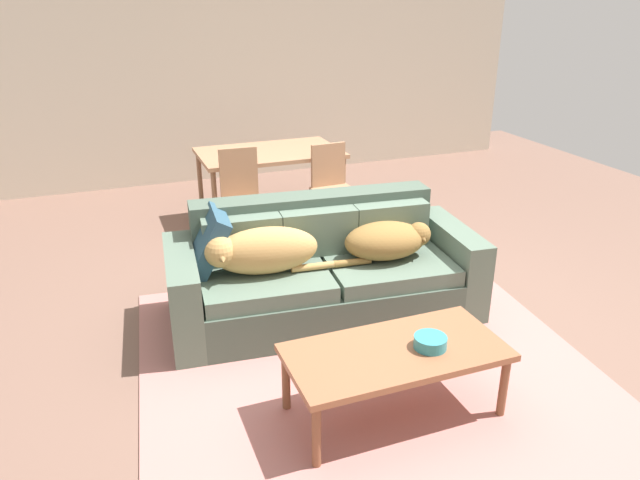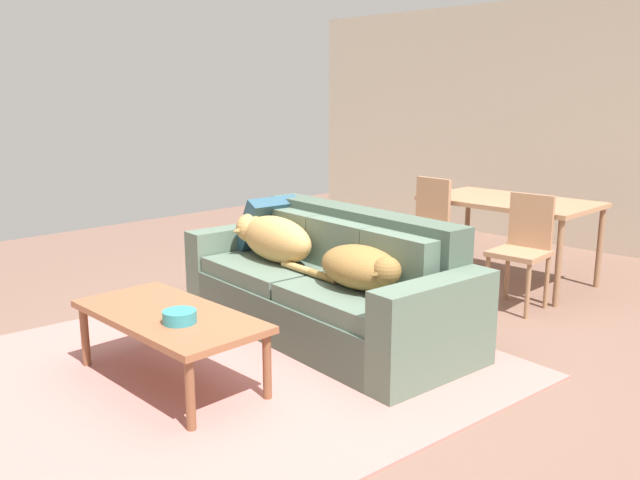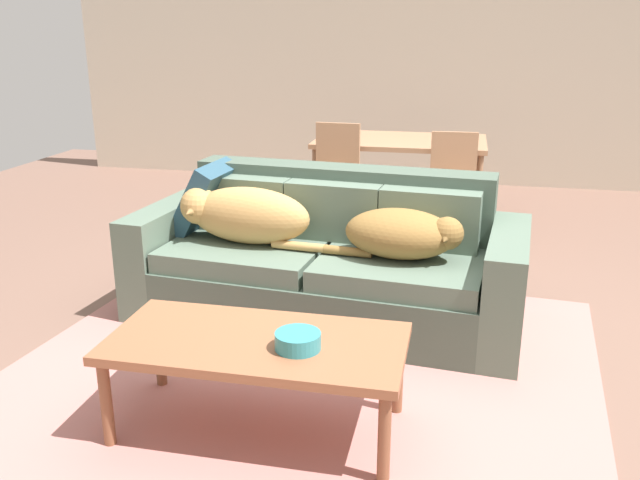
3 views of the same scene
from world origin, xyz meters
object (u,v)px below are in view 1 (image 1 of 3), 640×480
(bowl_on_coffee_table, at_px, (430,342))
(dining_table, at_px, (270,157))
(dog_on_right_cushion, at_px, (388,240))
(dining_chair_near_left, at_px, (242,195))
(throw_pillow_by_left_arm, at_px, (207,242))
(dining_chair_near_right, at_px, (333,185))
(couch, at_px, (322,273))
(coffee_table, at_px, (395,356))
(dog_on_left_cushion, at_px, (260,251))

(bowl_on_coffee_table, xyz_separation_m, dining_table, (0.07, 3.42, 0.22))
(dog_on_right_cushion, xyz_separation_m, dining_chair_near_left, (-0.70, 1.63, -0.07))
(dining_chair_near_left, bearing_deg, throw_pillow_by_left_arm, -110.48)
(dog_on_right_cushion, relative_size, dining_chair_near_right, 0.86)
(couch, distance_m, coffee_table, 1.28)
(dining_chair_near_left, bearing_deg, couch, -77.27)
(dining_chair_near_left, bearing_deg, dog_on_left_cushion, -96.21)
(dog_on_right_cushion, height_order, dining_table, dining_table)
(dog_on_right_cushion, distance_m, dining_chair_near_left, 1.77)
(dog_on_right_cushion, bearing_deg, coffee_table, -108.86)
(dining_table, bearing_deg, dining_chair_near_right, -51.70)
(dining_table, distance_m, dining_chair_near_right, 0.78)
(dog_on_left_cushion, distance_m, bowl_on_coffee_table, 1.41)
(dog_on_right_cushion, distance_m, dining_table, 2.27)
(coffee_table, bearing_deg, bowl_on_coffee_table, -14.43)
(dining_chair_near_right, bearing_deg, throw_pillow_by_left_arm, -141.19)
(dog_on_left_cushion, distance_m, throw_pillow_by_left_arm, 0.40)
(bowl_on_coffee_table, relative_size, dining_chair_near_left, 0.20)
(throw_pillow_by_left_arm, distance_m, dining_chair_near_right, 2.04)
(bowl_on_coffee_table, bearing_deg, dog_on_right_cushion, 74.94)
(couch, xyz_separation_m, throw_pillow_by_left_arm, (-0.83, 0.14, 0.33))
(dog_on_left_cushion, height_order, dining_chair_near_right, dining_chair_near_right)
(dog_on_left_cushion, relative_size, dining_table, 0.64)
(throw_pillow_by_left_arm, relative_size, dining_chair_near_right, 0.50)
(dining_table, xyz_separation_m, dining_chair_near_left, (-0.46, -0.63, -0.17))
(throw_pillow_by_left_arm, distance_m, bowl_on_coffee_table, 1.77)
(couch, height_order, dining_table, couch)
(throw_pillow_by_left_arm, relative_size, dining_chair_near_left, 0.47)
(dog_on_left_cushion, relative_size, dining_chair_near_left, 0.98)
(dining_chair_near_left, bearing_deg, bowl_on_coffee_table, -78.94)
(throw_pillow_by_left_arm, relative_size, dining_table, 0.31)
(dog_on_left_cushion, xyz_separation_m, dining_table, (0.72, 2.18, 0.06))
(dog_on_left_cushion, bearing_deg, couch, 15.76)
(dog_on_left_cushion, height_order, coffee_table, dog_on_left_cushion)
(dining_table, bearing_deg, throw_pillow_by_left_arm, -118.07)
(dog_on_right_cushion, relative_size, dining_chair_near_left, 0.81)
(dining_chair_near_left, distance_m, dining_chair_near_right, 0.94)
(dog_on_left_cushion, height_order, dining_table, dog_on_left_cushion)
(couch, height_order, bowl_on_coffee_table, couch)
(dog_on_left_cushion, relative_size, throw_pillow_by_left_arm, 2.06)
(dog_on_left_cushion, distance_m, coffee_table, 1.30)
(dining_table, bearing_deg, coffee_table, -94.50)
(coffee_table, xyz_separation_m, dining_table, (0.27, 3.37, 0.30))
(bowl_on_coffee_table, distance_m, dining_chair_near_left, 2.82)
(couch, height_order, dog_on_right_cushion, couch)
(dog_on_right_cushion, relative_size, bowl_on_coffee_table, 4.09)
(dining_chair_near_left, xyz_separation_m, dining_chair_near_right, (0.93, 0.03, -0.02))
(throw_pillow_by_left_arm, bearing_deg, bowl_on_coffee_table, -56.59)
(bowl_on_coffee_table, bearing_deg, dining_table, 88.76)
(dog_on_left_cushion, relative_size, dining_chair_near_right, 1.03)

